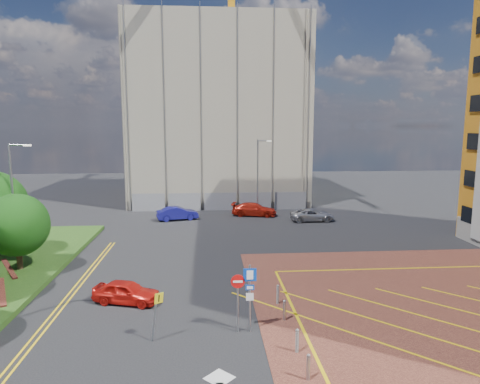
{
  "coord_description": "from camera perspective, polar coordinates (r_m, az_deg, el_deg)",
  "views": [
    {
      "loc": [
        -1.34,
        -17.48,
        9.41
      ],
      "look_at": [
        0.39,
        5.41,
        5.86
      ],
      "focal_mm": 32.0,
      "sensor_mm": 36.0,
      "label": 1
    }
  ],
  "objects": [
    {
      "name": "car_blue_back",
      "position": [
        43.75,
        -8.34,
        -2.83
      ],
      "size": [
        4.35,
        2.45,
        1.36
      ],
      "primitive_type": "imported",
      "rotation": [
        0.0,
        0.0,
        1.83
      ],
      "color": "navy",
      "rests_on": "ground"
    },
    {
      "name": "warning_sign",
      "position": [
        19.74,
        -11.12,
        -15.24
      ],
      "size": [
        0.58,
        0.38,
        2.25
      ],
      "color": "#9EA0A8",
      "rests_on": "ground"
    },
    {
      "name": "car_silver_back",
      "position": [
        43.44,
        9.62,
        -3.04
      ],
      "size": [
        4.39,
        2.06,
        1.21
      ],
      "primitive_type": "imported",
      "rotation": [
        0.0,
        0.0,
        1.58
      ],
      "color": "#A7A7AE",
      "rests_on": "ground"
    },
    {
      "name": "sign_cluster",
      "position": [
        19.98,
        0.72,
        -13.13
      ],
      "size": [
        1.17,
        0.12,
        3.2
      ],
      "color": "#9EA0A8",
      "rests_on": "ground"
    },
    {
      "name": "ground",
      "position": [
        19.9,
        0.07,
        -19.44
      ],
      "size": [
        140.0,
        140.0,
        0.0
      ],
      "primitive_type": "plane",
      "color": "black",
      "rests_on": "ground"
    },
    {
      "name": "car_red_left",
      "position": [
        24.32,
        -14.92,
        -12.74
      ],
      "size": [
        3.82,
        2.34,
        1.22
      ],
      "primitive_type": "imported",
      "rotation": [
        0.0,
        0.0,
        1.3
      ],
      "color": "red",
      "rests_on": "ground"
    },
    {
      "name": "construction_fence",
      "position": [
        48.28,
        -1.47,
        -1.26
      ],
      "size": [
        21.6,
        0.06,
        2.0
      ],
      "primitive_type": "cube",
      "color": "gray",
      "rests_on": "ground"
    },
    {
      "name": "construction_building",
      "position": [
        57.52,
        -3.03,
        10.35
      ],
      "size": [
        21.2,
        19.2,
        22.0
      ],
      "primitive_type": "cube",
      "color": "#A89C89",
      "rests_on": "ground"
    },
    {
      "name": "car_red_back",
      "position": [
        45.32,
        1.9,
        -2.33
      ],
      "size": [
        5.03,
        2.9,
        1.37
      ],
      "primitive_type": "imported",
      "rotation": [
        0.0,
        0.0,
        1.35
      ],
      "color": "red",
      "rests_on": "ground"
    },
    {
      "name": "bollard_row",
      "position": [
        18.53,
        8.07,
        -20.16
      ],
      "size": [
        0.14,
        11.14,
        0.9
      ],
      "color": "#9EA0A8",
      "rests_on": "forecourt"
    },
    {
      "name": "lamp_left_far",
      "position": [
        32.6,
        -27.91,
        -0.63
      ],
      "size": [
        1.53,
        0.16,
        8.0
      ],
      "color": "#9EA0A8",
      "rests_on": "grass_bed"
    },
    {
      "name": "tree_c",
      "position": [
        30.68,
        -27.62,
        -3.93
      ],
      "size": [
        4.0,
        4.0,
        4.9
      ],
      "color": "#3D2B1C",
      "rests_on": "grass_bed"
    },
    {
      "name": "lamp_back",
      "position": [
        46.08,
        2.47,
        2.48
      ],
      "size": [
        1.53,
        0.16,
        8.0
      ],
      "color": "#9EA0A8",
      "rests_on": "ground"
    }
  ]
}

